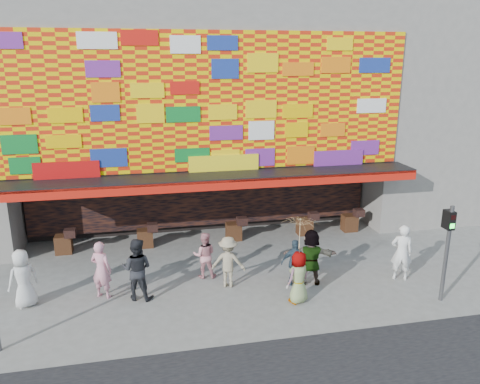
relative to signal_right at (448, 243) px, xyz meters
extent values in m
plane|color=slate|center=(-6.20, 1.50, -1.86)|extent=(90.00, 90.00, 0.00)
cube|color=gray|center=(-6.20, 9.50, 4.64)|extent=(15.00, 8.00, 7.00)
cube|color=black|center=(-6.20, 10.50, -0.36)|extent=(15.00, 6.00, 3.00)
cube|color=gray|center=(-13.50, 6.50, -0.36)|extent=(0.40, 2.00, 3.00)
cube|color=gray|center=(1.10, 6.50, -0.36)|extent=(0.40, 2.00, 3.00)
cube|color=black|center=(-6.20, 4.90, 1.14)|extent=(15.20, 1.60, 0.12)
cube|color=red|center=(-6.20, 4.12, 0.99)|extent=(15.20, 0.04, 0.35)
cube|color=#ECC400|center=(-6.20, 5.46, 3.69)|extent=(14.80, 0.08, 4.90)
cube|color=black|center=(-6.20, 7.35, -0.31)|extent=(14.00, 0.25, 2.50)
cube|color=gray|center=(6.80, 9.50, 4.14)|extent=(11.00, 8.00, 12.00)
cylinder|color=#59595B|center=(0.00, 0.00, -0.36)|extent=(0.12, 0.12, 3.00)
cube|color=black|center=(0.00, 0.00, 0.69)|extent=(0.22, 0.18, 0.55)
cube|color=black|center=(0.00, -0.09, 0.82)|extent=(0.14, 0.02, 0.14)
cube|color=#19E533|center=(0.00, -0.09, 0.56)|extent=(0.14, 0.02, 0.14)
imported|color=silver|center=(-12.22, 2.23, -0.98)|extent=(1.03, 0.94, 1.77)
imported|color=pink|center=(-10.03, 2.32, -0.95)|extent=(0.79, 0.69, 1.82)
imported|color=#222328|center=(-8.97, 2.01, -0.90)|extent=(1.13, 1.00, 1.93)
imported|color=gray|center=(-6.14, 2.23, -1.02)|extent=(1.22, 0.93, 1.68)
imported|color=#304354|center=(-4.02, 1.88, -1.09)|extent=(0.95, 0.51, 1.54)
imported|color=gray|center=(-3.51, 1.85, -0.93)|extent=(1.79, 0.88, 1.85)
imported|color=gray|center=(-4.28, 0.80, -1.06)|extent=(0.93, 0.80, 1.61)
imported|color=white|center=(-0.49, 1.56, -0.91)|extent=(0.81, 0.67, 1.89)
imported|color=#D18791|center=(-6.79, 3.03, -1.07)|extent=(0.85, 0.71, 1.57)
imported|color=#FFD8A0|center=(-4.28, 0.80, 0.33)|extent=(1.09, 1.11, 0.99)
cylinder|color=#4C3326|center=(-4.28, 0.80, -0.61)|extent=(0.02, 0.02, 1.00)
camera|label=1|loc=(-8.58, -11.20, 5.21)|focal=35.00mm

